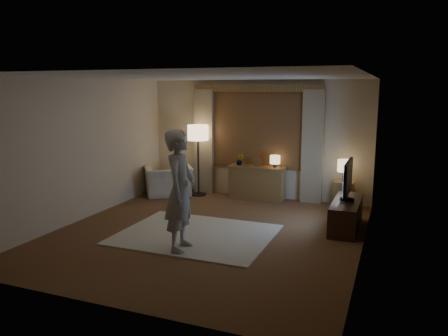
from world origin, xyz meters
The scene contains 13 objects.
room centered at (0.00, 0.50, 1.33)m, with size 5.04×5.54×2.64m.
rug centered at (-0.14, -0.19, 0.01)m, with size 2.50×2.00×0.02m, color beige.
sideboard centered at (0.09, 2.50, 0.35)m, with size 1.20×0.40×0.70m, color brown.
picture_frame centered at (0.09, 2.50, 0.80)m, with size 0.16×0.02×0.20m, color brown.
plant centered at (-0.31, 2.50, 0.85)m, with size 0.17×0.13×0.30m, color #999999.
table_lamp_sideboard centered at (0.49, 2.50, 0.90)m, with size 0.22×0.22×0.30m.
floor_lamp centered at (-1.27, 2.36, 1.35)m, with size 0.47×0.47×1.61m.
armchair centered at (-1.91, 2.11, 0.34)m, with size 1.03×0.90×0.67m, color beige.
side_table centered at (1.95, 2.45, 0.28)m, with size 0.40×0.40×0.56m, color brown.
table_lamp_side centered at (1.95, 2.45, 0.87)m, with size 0.30×0.30×0.44m.
tv_stand centered at (2.15, 1.10, 0.25)m, with size 0.45×1.40×0.50m, color black.
tv centered at (2.15, 1.10, 0.88)m, with size 0.24×0.96×0.70m.
person centered at (-0.05, -0.89, 0.93)m, with size 0.66×0.43×1.81m, color #A5A098.
Camera 1 is at (2.87, -6.50, 2.41)m, focal length 35.00 mm.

